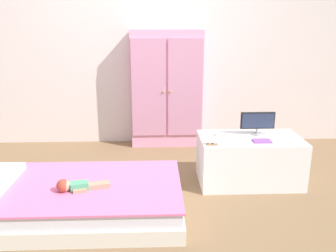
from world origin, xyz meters
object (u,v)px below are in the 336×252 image
(tv_stand, at_px, (249,160))
(rocking_horse_toy, at_px, (213,139))
(wardrobe, at_px, (167,89))
(book_purple, at_px, (262,141))
(tv_monitor, at_px, (258,121))
(bed, at_px, (74,199))
(doll, at_px, (73,186))

(tv_stand, bearing_deg, rocking_horse_toy, -153.67)
(wardrobe, bearing_deg, book_purple, -56.74)
(tv_monitor, height_order, book_purple, tv_monitor)
(rocking_horse_toy, bearing_deg, tv_monitor, 31.08)
(wardrobe, bearing_deg, tv_stand, -56.43)
(tv_monitor, xyz_separation_m, book_purple, (-0.01, -0.21, -0.12))
(tv_monitor, distance_m, rocking_horse_toy, 0.54)
(tv_stand, distance_m, rocking_horse_toy, 0.50)
(bed, relative_size, rocking_horse_toy, 14.61)
(book_purple, bearing_deg, wardrobe, 123.26)
(tv_stand, bearing_deg, bed, -161.18)
(tv_stand, xyz_separation_m, book_purple, (0.07, -0.12, 0.23))
(tv_stand, bearing_deg, tv_monitor, 47.76)
(doll, relative_size, book_purple, 2.46)
(rocking_horse_toy, relative_size, book_purple, 0.72)
(bed, distance_m, wardrobe, 1.88)
(tv_monitor, relative_size, rocking_horse_toy, 2.78)
(wardrobe, height_order, tv_stand, wardrobe)
(wardrobe, bearing_deg, bed, -115.81)
(doll, bearing_deg, bed, 104.19)
(tv_stand, relative_size, rocking_horse_toy, 8.09)
(rocking_horse_toy, bearing_deg, bed, -163.86)
(wardrobe, xyz_separation_m, tv_stand, (0.73, -1.10, -0.47))
(tv_stand, bearing_deg, wardrobe, 123.57)
(bed, height_order, tv_stand, tv_stand)
(bed, relative_size, wardrobe, 1.21)
(bed, height_order, wardrobe, wardrobe)
(tv_monitor, bearing_deg, book_purple, -93.42)
(tv_stand, xyz_separation_m, tv_monitor, (0.08, 0.09, 0.35))
(doll, relative_size, tv_stand, 0.42)
(doll, height_order, tv_stand, tv_stand)
(wardrobe, relative_size, rocking_horse_toy, 12.03)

